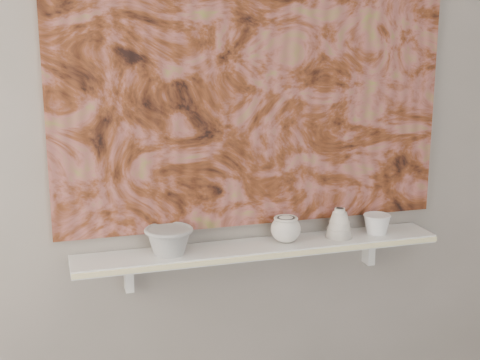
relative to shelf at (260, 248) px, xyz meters
name	(u,v)px	position (x,y,z in m)	size (l,w,h in m)	color
wall_back	(253,131)	(0.00, 0.09, 0.44)	(3.60, 3.60, 0.00)	gray
shelf	(260,248)	(0.00, 0.00, 0.00)	(1.40, 0.18, 0.03)	white
shelf_stripe	(269,256)	(0.00, -0.09, 0.00)	(1.40, 0.01, 0.02)	#F5E8A3
bracket_left	(129,275)	(-0.49, 0.06, -0.07)	(0.03, 0.06, 0.12)	white
bracket_right	(369,249)	(0.49, 0.06, -0.07)	(0.03, 0.06, 0.12)	white
painting	(255,80)	(0.00, 0.08, 0.62)	(1.50, 0.03, 1.10)	brown
house_motif	(363,156)	(0.45, 0.07, 0.32)	(0.09, 0.00, 0.08)	black
bowl_grey	(169,240)	(-0.35, 0.00, 0.07)	(0.18, 0.18, 0.10)	gray
cup_cream	(286,229)	(0.10, 0.00, 0.07)	(0.11, 0.11, 0.10)	beige
bell_vessel	(339,223)	(0.32, 0.00, 0.07)	(0.11, 0.11, 0.12)	beige
bowl_white	(377,224)	(0.49, 0.00, 0.05)	(0.11, 0.11, 0.08)	white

